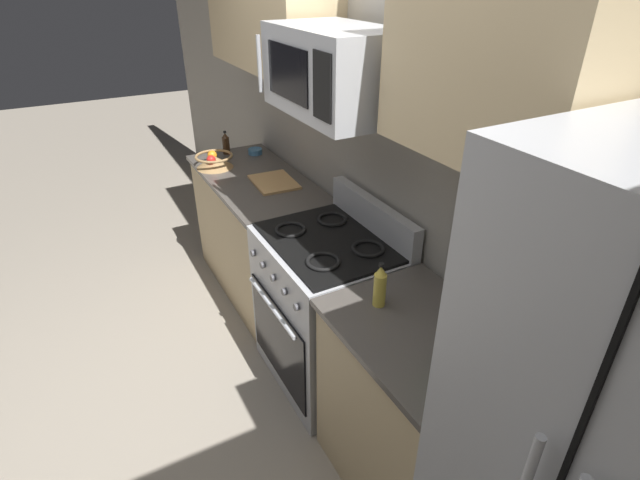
{
  "coord_description": "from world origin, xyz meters",
  "views": [
    {
      "loc": [
        1.9,
        -0.45,
        2.17
      ],
      "look_at": [
        0.14,
        0.49,
        1.03
      ],
      "focal_mm": 27.13,
      "sensor_mm": 36.0,
      "label": 1
    }
  ],
  "objects_px": {
    "range_oven": "(328,309)",
    "microwave": "(335,71)",
    "bottle_soy": "(226,144)",
    "cutting_board": "(274,182)",
    "utensil_crock": "(457,376)",
    "prep_bowl": "(255,151)",
    "fruit_basket": "(214,160)",
    "bottle_oil": "(380,286)"
  },
  "relations": [
    {
      "from": "cutting_board",
      "to": "bottle_soy",
      "type": "distance_m",
      "value": 0.71
    },
    {
      "from": "utensil_crock",
      "to": "fruit_basket",
      "type": "relative_size",
      "value": 1.23
    },
    {
      "from": "bottle_oil",
      "to": "utensil_crock",
      "type": "bearing_deg",
      "value": -5.11
    },
    {
      "from": "fruit_basket",
      "to": "range_oven",
      "type": "bearing_deg",
      "value": 8.12
    },
    {
      "from": "utensil_crock",
      "to": "cutting_board",
      "type": "distance_m",
      "value": 1.96
    },
    {
      "from": "utensil_crock",
      "to": "prep_bowl",
      "type": "height_order",
      "value": "utensil_crock"
    },
    {
      "from": "range_oven",
      "to": "prep_bowl",
      "type": "xyz_separation_m",
      "value": [
        -1.45,
        0.17,
        0.46
      ]
    },
    {
      "from": "utensil_crock",
      "to": "cutting_board",
      "type": "bearing_deg",
      "value": 174.64
    },
    {
      "from": "bottle_oil",
      "to": "bottle_soy",
      "type": "distance_m",
      "value": 2.12
    },
    {
      "from": "cutting_board",
      "to": "bottle_soy",
      "type": "relative_size",
      "value": 1.94
    },
    {
      "from": "utensil_crock",
      "to": "bottle_soy",
      "type": "xyz_separation_m",
      "value": [
        -2.65,
        0.09,
        0.01
      ]
    },
    {
      "from": "range_oven",
      "to": "bottle_oil",
      "type": "xyz_separation_m",
      "value": [
        0.56,
        -0.07,
        0.53
      ]
    },
    {
      "from": "fruit_basket",
      "to": "bottle_soy",
      "type": "xyz_separation_m",
      "value": [
        -0.23,
        0.17,
        0.03
      ]
    },
    {
      "from": "range_oven",
      "to": "bottle_soy",
      "type": "xyz_separation_m",
      "value": [
        -1.56,
        -0.02,
        0.52
      ]
    },
    {
      "from": "cutting_board",
      "to": "prep_bowl",
      "type": "distance_m",
      "value": 0.6
    },
    {
      "from": "cutting_board",
      "to": "bottle_oil",
      "type": "xyz_separation_m",
      "value": [
        1.42,
        -0.14,
        0.09
      ]
    },
    {
      "from": "fruit_basket",
      "to": "bottle_soy",
      "type": "distance_m",
      "value": 0.29
    },
    {
      "from": "range_oven",
      "to": "microwave",
      "type": "distance_m",
      "value": 1.29
    },
    {
      "from": "range_oven",
      "to": "utensil_crock",
      "type": "height_order",
      "value": "utensil_crock"
    },
    {
      "from": "microwave",
      "to": "bottle_oil",
      "type": "xyz_separation_m",
      "value": [
        0.56,
        -0.09,
        -0.76
      ]
    },
    {
      "from": "cutting_board",
      "to": "bottle_oil",
      "type": "relative_size",
      "value": 1.66
    },
    {
      "from": "bottle_soy",
      "to": "microwave",
      "type": "bearing_deg",
      "value": 1.72
    },
    {
      "from": "microwave",
      "to": "bottle_oil",
      "type": "relative_size",
      "value": 3.34
    },
    {
      "from": "range_oven",
      "to": "prep_bowl",
      "type": "height_order",
      "value": "range_oven"
    },
    {
      "from": "utensil_crock",
      "to": "cutting_board",
      "type": "height_order",
      "value": "utensil_crock"
    },
    {
      "from": "microwave",
      "to": "fruit_basket",
      "type": "relative_size",
      "value": 2.6
    },
    {
      "from": "bottle_oil",
      "to": "bottle_soy",
      "type": "relative_size",
      "value": 1.17
    },
    {
      "from": "fruit_basket",
      "to": "prep_bowl",
      "type": "relative_size",
      "value": 2.48
    },
    {
      "from": "bottle_oil",
      "to": "prep_bowl",
      "type": "bearing_deg",
      "value": 173.24
    },
    {
      "from": "range_oven",
      "to": "bottle_oil",
      "type": "distance_m",
      "value": 0.78
    },
    {
      "from": "microwave",
      "to": "bottle_soy",
      "type": "bearing_deg",
      "value": -178.28
    },
    {
      "from": "prep_bowl",
      "to": "utensil_crock",
      "type": "bearing_deg",
      "value": -6.42
    },
    {
      "from": "range_oven",
      "to": "utensil_crock",
      "type": "distance_m",
      "value": 1.21
    },
    {
      "from": "prep_bowl",
      "to": "microwave",
      "type": "bearing_deg",
      "value": -5.68
    },
    {
      "from": "prep_bowl",
      "to": "bottle_soy",
      "type": "bearing_deg",
      "value": -119.17
    },
    {
      "from": "cutting_board",
      "to": "range_oven",
      "type": "bearing_deg",
      "value": -4.5
    },
    {
      "from": "fruit_basket",
      "to": "cutting_board",
      "type": "distance_m",
      "value": 0.53
    },
    {
      "from": "bottle_oil",
      "to": "bottle_soy",
      "type": "bearing_deg",
      "value": 178.71
    },
    {
      "from": "cutting_board",
      "to": "bottle_soy",
      "type": "xyz_separation_m",
      "value": [
        -0.7,
        -0.09,
        0.07
      ]
    },
    {
      "from": "range_oven",
      "to": "bottle_oil",
      "type": "bearing_deg",
      "value": -6.88
    },
    {
      "from": "range_oven",
      "to": "bottle_oil",
      "type": "height_order",
      "value": "bottle_oil"
    },
    {
      "from": "fruit_basket",
      "to": "bottle_soy",
      "type": "relative_size",
      "value": 1.51
    }
  ]
}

